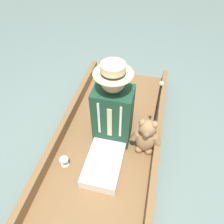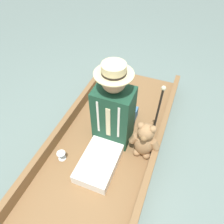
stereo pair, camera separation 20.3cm
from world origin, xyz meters
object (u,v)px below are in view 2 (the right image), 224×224
walking_cane (157,115)px  seated_person (111,120)px  wine_glass (61,155)px  teddy_bear (144,141)px

walking_cane → seated_person: bearing=19.2°
wine_glass → walking_cane: bearing=-146.9°
teddy_bear → walking_cane: size_ratio=0.61×
seated_person → walking_cane: seated_person is taller
seated_person → wine_glass: size_ratio=10.31×
seated_person → walking_cane: (-0.40, -0.14, 0.07)m
teddy_bear → wine_glass: 0.82m
seated_person → wine_glass: (0.38, 0.37, -0.29)m
teddy_bear → wine_glass: (0.72, 0.35, -0.14)m
seated_person → teddy_bear: seated_person is taller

